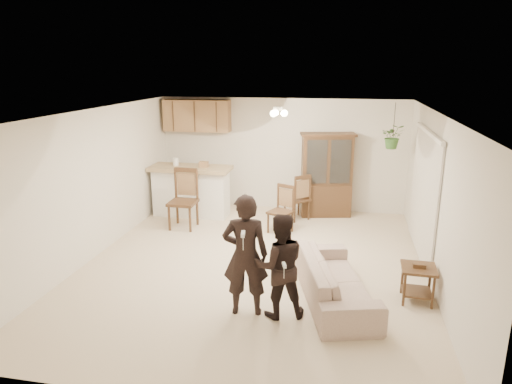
% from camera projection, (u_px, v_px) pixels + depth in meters
% --- Properties ---
extents(floor, '(6.50, 6.50, 0.00)m').
position_uv_depth(floor, '(253.00, 265.00, 7.52)').
color(floor, beige).
rests_on(floor, ground).
extents(ceiling, '(5.50, 6.50, 0.02)m').
position_uv_depth(ceiling, '(253.00, 113.00, 6.85)').
color(ceiling, white).
rests_on(ceiling, wall_back).
extents(wall_back, '(5.50, 0.02, 2.50)m').
position_uv_depth(wall_back, '(282.00, 155.00, 10.26)').
color(wall_back, silver).
rests_on(wall_back, ground).
extents(wall_front, '(5.50, 0.02, 2.50)m').
position_uv_depth(wall_front, '(182.00, 287.00, 4.11)').
color(wall_front, silver).
rests_on(wall_front, ground).
extents(wall_left, '(0.02, 6.50, 2.50)m').
position_uv_depth(wall_left, '(94.00, 184.00, 7.69)').
color(wall_left, silver).
rests_on(wall_left, ground).
extents(wall_right, '(0.02, 6.50, 2.50)m').
position_uv_depth(wall_right, '(437.00, 202.00, 6.68)').
color(wall_right, silver).
rests_on(wall_right, ground).
extents(breakfast_bar, '(1.60, 0.55, 1.00)m').
position_uv_depth(breakfast_bar, '(191.00, 193.00, 9.95)').
color(breakfast_bar, white).
rests_on(breakfast_bar, floor).
extents(bar_top, '(1.75, 0.70, 0.08)m').
position_uv_depth(bar_top, '(190.00, 168.00, 9.80)').
color(bar_top, tan).
rests_on(bar_top, breakfast_bar).
extents(upper_cabinets, '(1.50, 0.34, 0.70)m').
position_uv_depth(upper_cabinets, '(197.00, 116.00, 10.21)').
color(upper_cabinets, brown).
rests_on(upper_cabinets, wall_back).
extents(vertical_blinds, '(0.06, 2.30, 2.10)m').
position_uv_depth(vertical_blinds, '(423.00, 195.00, 7.58)').
color(vertical_blinds, beige).
rests_on(vertical_blinds, wall_right).
extents(ceiling_fixture, '(0.36, 0.36, 0.20)m').
position_uv_depth(ceiling_fixture, '(278.00, 112.00, 7.98)').
color(ceiling_fixture, '#FBECBC').
rests_on(ceiling_fixture, ceiling).
extents(hanging_plant, '(0.43, 0.37, 0.48)m').
position_uv_depth(hanging_plant, '(393.00, 137.00, 8.87)').
color(hanging_plant, '#295923').
rests_on(hanging_plant, ceiling).
extents(plant_cord, '(0.01, 0.01, 0.65)m').
position_uv_depth(plant_cord, '(394.00, 120.00, 8.79)').
color(plant_cord, black).
rests_on(plant_cord, ceiling).
extents(sofa, '(1.20, 2.00, 0.73)m').
position_uv_depth(sofa, '(335.00, 275.00, 6.35)').
color(sofa, beige).
rests_on(sofa, floor).
extents(adult, '(0.71, 0.53, 1.80)m').
position_uv_depth(adult, '(245.00, 249.00, 5.86)').
color(adult, black).
rests_on(adult, floor).
extents(child, '(0.78, 0.69, 1.35)m').
position_uv_depth(child, '(279.00, 268.00, 5.86)').
color(child, black).
rests_on(child, floor).
extents(china_hutch, '(1.21, 0.66, 1.81)m').
position_uv_depth(china_hutch, '(326.00, 176.00, 9.82)').
color(china_hutch, '#352113').
rests_on(china_hutch, floor).
extents(side_table, '(0.48, 0.48, 0.57)m').
position_uv_depth(side_table, '(417.00, 283.00, 6.33)').
color(side_table, '#352113').
rests_on(side_table, floor).
extents(chair_bar, '(0.54, 0.54, 1.19)m').
position_uv_depth(chair_bar, '(183.00, 212.00, 9.20)').
color(chair_bar, '#352113').
rests_on(chair_bar, floor).
extents(chair_hutch_left, '(0.55, 0.55, 0.94)m').
position_uv_depth(chair_hutch_left, '(280.00, 220.00, 8.95)').
color(chair_hutch_left, '#352113').
rests_on(chair_hutch_left, floor).
extents(chair_hutch_right, '(0.62, 0.62, 1.00)m').
position_uv_depth(chair_hutch_right, '(297.00, 206.00, 9.73)').
color(chair_hutch_right, '#352113').
rests_on(chair_hutch_right, floor).
extents(controller_adult, '(0.06, 0.15, 0.04)m').
position_uv_depth(controller_adult, '(243.00, 234.00, 5.40)').
color(controller_adult, white).
rests_on(controller_adult, adult).
extents(controller_child, '(0.07, 0.13, 0.04)m').
position_uv_depth(controller_child, '(284.00, 265.00, 5.50)').
color(controller_child, white).
rests_on(controller_child, child).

